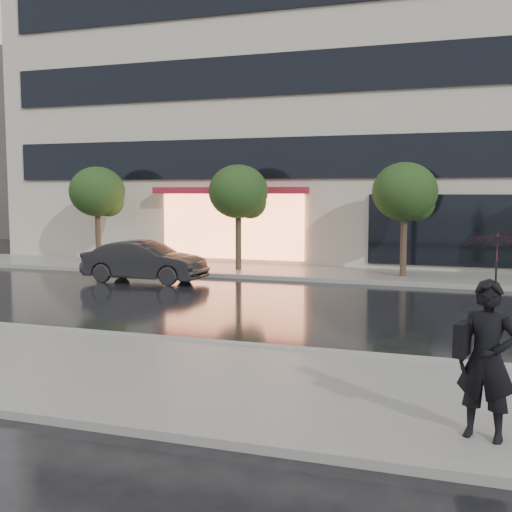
% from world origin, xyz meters
% --- Properties ---
extents(ground, '(120.00, 120.00, 0.00)m').
position_xyz_m(ground, '(0.00, 0.00, 0.00)').
color(ground, black).
rests_on(ground, ground).
extents(sidewalk_near, '(60.00, 4.50, 0.12)m').
position_xyz_m(sidewalk_near, '(0.00, -3.25, 0.06)').
color(sidewalk_near, slate).
rests_on(sidewalk_near, ground).
extents(sidewalk_far, '(60.00, 3.50, 0.12)m').
position_xyz_m(sidewalk_far, '(0.00, 10.25, 0.06)').
color(sidewalk_far, slate).
rests_on(sidewalk_far, ground).
extents(curb_near, '(60.00, 0.25, 0.14)m').
position_xyz_m(curb_near, '(0.00, -1.00, 0.07)').
color(curb_near, gray).
rests_on(curb_near, ground).
extents(curb_far, '(60.00, 0.25, 0.14)m').
position_xyz_m(curb_far, '(0.00, 8.50, 0.07)').
color(curb_far, gray).
rests_on(curb_far, ground).
extents(office_building, '(30.00, 12.76, 18.00)m').
position_xyz_m(office_building, '(-0.00, 17.97, 9.00)').
color(office_building, '#B6AD9A').
rests_on(office_building, ground).
extents(tree_far_west, '(2.20, 2.20, 3.99)m').
position_xyz_m(tree_far_west, '(-8.94, 10.03, 2.92)').
color(tree_far_west, '#33261C').
rests_on(tree_far_west, ground).
extents(tree_mid_west, '(2.20, 2.20, 3.99)m').
position_xyz_m(tree_mid_west, '(-2.94, 10.03, 2.92)').
color(tree_mid_west, '#33261C').
rests_on(tree_mid_west, ground).
extents(tree_mid_east, '(2.20, 2.20, 3.99)m').
position_xyz_m(tree_mid_east, '(3.06, 10.03, 2.92)').
color(tree_mid_east, '#33261C').
rests_on(tree_mid_east, ground).
extents(parked_car, '(4.13, 1.48, 1.36)m').
position_xyz_m(parked_car, '(-5.11, 6.70, 0.68)').
color(parked_car, black).
rests_on(parked_car, ground).
extents(pedestrian_with_umbrella, '(0.99, 1.00, 2.42)m').
position_xyz_m(pedestrian_with_umbrella, '(5.50, -4.47, 1.57)').
color(pedestrian_with_umbrella, black).
rests_on(pedestrian_with_umbrella, sidewalk_near).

